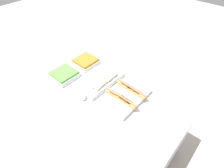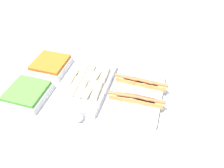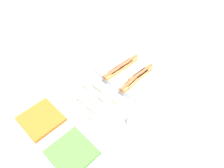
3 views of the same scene
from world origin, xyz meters
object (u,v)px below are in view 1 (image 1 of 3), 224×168
(tray_wraps, at_px, (99,79))
(tray_side_front, at_px, (64,75))
(tray_hotdogs, at_px, (126,96))
(tray_side_back, at_px, (86,62))
(serving_spoon_near, at_px, (83,98))

(tray_wraps, bearing_deg, tray_side_front, -149.35)
(tray_hotdogs, distance_m, tray_side_front, 0.72)
(tray_hotdogs, height_order, tray_side_back, tray_hotdogs)
(tray_side_front, xyz_separation_m, serving_spoon_near, (0.39, -0.09, -0.01))
(tray_wraps, distance_m, serving_spoon_near, 0.29)
(tray_side_back, relative_size, serving_spoon_near, 1.24)
(tray_hotdogs, height_order, tray_wraps, tray_hotdogs)
(tray_hotdogs, relative_size, tray_wraps, 0.92)
(tray_wraps, bearing_deg, serving_spoon_near, -79.09)
(tray_hotdogs, distance_m, tray_side_back, 0.70)
(tray_side_front, xyz_separation_m, tray_side_back, (0.00, 0.31, 0.00))
(tray_wraps, height_order, serving_spoon_near, tray_wraps)
(tray_side_front, relative_size, serving_spoon_near, 1.24)
(tray_side_front, height_order, tray_side_back, same)
(tray_side_back, bearing_deg, serving_spoon_near, -45.81)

